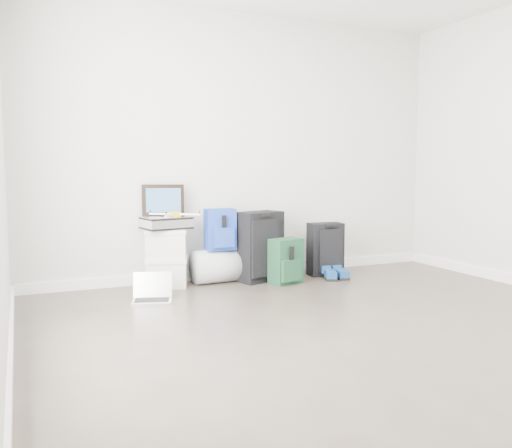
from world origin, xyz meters
name	(u,v)px	position (x,y,z in m)	size (l,w,h in m)	color
ground	(393,347)	(0.00, 0.00, 0.00)	(5.00, 5.00, 0.00)	#3C312B
room_envelope	(399,72)	(0.00, 0.02, 1.72)	(4.52, 5.02, 2.71)	silver
boxes_stack	(167,258)	(-0.88, 2.32, 0.28)	(0.47, 0.42, 0.55)	silver
briefcase	(166,223)	(-0.88, 2.32, 0.62)	(0.42, 0.31, 0.12)	#B2B2B7
painting	(163,200)	(-0.88, 2.41, 0.83)	(0.39, 0.15, 0.30)	black
drone	(175,214)	(-0.80, 2.30, 0.70)	(0.43, 0.43, 0.05)	gold
duffel_bag	(220,266)	(-0.35, 2.29, 0.17)	(0.33, 0.33, 0.54)	#9B9FA3
blue_backpack	(220,230)	(-0.35, 2.26, 0.53)	(0.30, 0.22, 0.40)	#183AA1
large_suitcase	(260,246)	(0.04, 2.19, 0.35)	(0.51, 0.40, 0.70)	black
green_backpack	(286,262)	(0.24, 1.98, 0.21)	(0.35, 0.30, 0.44)	#143724
carry_on	(326,249)	(0.81, 2.17, 0.28)	(0.38, 0.27, 0.56)	black
shoes	(335,274)	(0.80, 1.98, 0.05)	(0.31, 0.30, 0.09)	black
rolled_rug	(333,248)	(0.95, 2.27, 0.26)	(0.17, 0.17, 0.53)	tan
laptop	(152,294)	(-1.14, 1.82, 0.06)	(0.39, 0.33, 0.24)	silver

